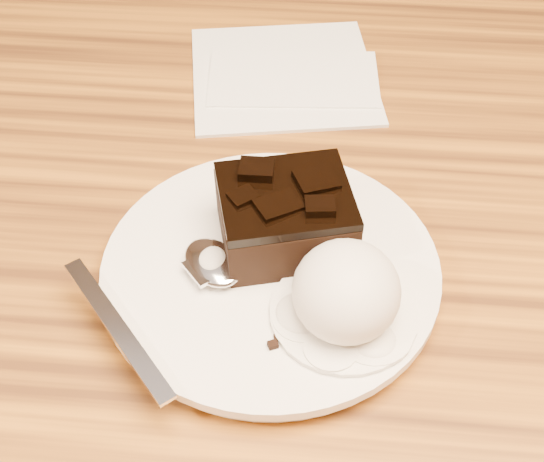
# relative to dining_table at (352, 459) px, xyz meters

# --- Properties ---
(dining_table) EXTENTS (1.20, 0.80, 0.75)m
(dining_table) POSITION_rel_dining_table_xyz_m (0.00, 0.00, 0.00)
(dining_table) COLOR #4A2A13
(dining_table) RESTS_ON floor
(plate) EXTENTS (0.22, 0.22, 0.02)m
(plate) POSITION_rel_dining_table_xyz_m (-0.08, -0.07, 0.38)
(plate) COLOR white
(plate) RESTS_ON dining_table
(brownie) EXTENTS (0.10, 0.09, 0.04)m
(brownie) POSITION_rel_dining_table_xyz_m (-0.08, -0.05, 0.41)
(brownie) COLOR black
(brownie) RESTS_ON plate
(ice_cream_scoop) EXTENTS (0.07, 0.07, 0.06)m
(ice_cream_scoop) POSITION_rel_dining_table_xyz_m (-0.03, -0.11, 0.42)
(ice_cream_scoop) COLOR silver
(ice_cream_scoop) RESTS_ON plate
(melt_puddle) EXTENTS (0.09, 0.09, 0.00)m
(melt_puddle) POSITION_rel_dining_table_xyz_m (-0.03, -0.11, 0.39)
(melt_puddle) COLOR white
(melt_puddle) RESTS_ON plate
(spoon) EXTENTS (0.15, 0.16, 0.01)m
(spoon) POSITION_rel_dining_table_xyz_m (-0.12, -0.08, 0.40)
(spoon) COLOR silver
(spoon) RESTS_ON plate
(napkin) EXTENTS (0.19, 0.19, 0.01)m
(napkin) POSITION_rel_dining_table_xyz_m (-0.09, 0.17, 0.38)
(napkin) COLOR white
(napkin) RESTS_ON dining_table
(crumb_a) EXTENTS (0.01, 0.01, 0.00)m
(crumb_a) POSITION_rel_dining_table_xyz_m (-0.08, -0.13, 0.40)
(crumb_a) COLOR black
(crumb_a) RESTS_ON plate
(crumb_b) EXTENTS (0.01, 0.01, 0.00)m
(crumb_b) POSITION_rel_dining_table_xyz_m (-0.07, -0.13, 0.39)
(crumb_b) COLOR black
(crumb_b) RESTS_ON plate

